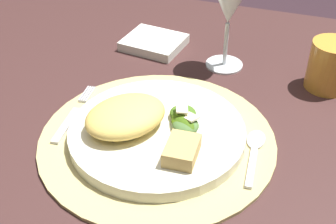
% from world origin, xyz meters
% --- Properties ---
extents(dining_table, '(1.25, 0.88, 0.71)m').
position_xyz_m(dining_table, '(0.00, 0.00, 0.58)').
color(dining_table, '#3C2321').
rests_on(dining_table, ground).
extents(placemat, '(0.36, 0.36, 0.01)m').
position_xyz_m(placemat, '(0.06, -0.11, 0.71)').
color(placemat, tan).
rests_on(placemat, dining_table).
extents(dinner_plate, '(0.27, 0.27, 0.02)m').
position_xyz_m(dinner_plate, '(0.06, -0.11, 0.72)').
color(dinner_plate, '#ECE8CC').
rests_on(dinner_plate, placemat).
extents(pasta_serving, '(0.15, 0.16, 0.04)m').
position_xyz_m(pasta_serving, '(0.02, -0.12, 0.75)').
color(pasta_serving, '#ECC55D').
rests_on(pasta_serving, dinner_plate).
extents(salad_greens, '(0.07, 0.09, 0.03)m').
position_xyz_m(salad_greens, '(0.10, -0.09, 0.74)').
color(salad_greens, '#4C5911').
rests_on(salad_greens, dinner_plate).
extents(bread_piece, '(0.05, 0.06, 0.02)m').
position_xyz_m(bread_piece, '(0.12, -0.16, 0.74)').
color(bread_piece, tan).
rests_on(bread_piece, dinner_plate).
extents(fork, '(0.03, 0.16, 0.00)m').
position_xyz_m(fork, '(-0.09, -0.10, 0.71)').
color(fork, silver).
rests_on(fork, placemat).
extents(spoon, '(0.03, 0.13, 0.01)m').
position_xyz_m(spoon, '(0.21, -0.08, 0.71)').
color(spoon, silver).
rests_on(spoon, placemat).
extents(napkin, '(0.13, 0.11, 0.02)m').
position_xyz_m(napkin, '(-0.05, 0.17, 0.72)').
color(napkin, white).
rests_on(napkin, dining_table).
extents(wine_glass, '(0.08, 0.08, 0.17)m').
position_xyz_m(wine_glass, '(0.11, 0.15, 0.83)').
color(wine_glass, silver).
rests_on(wine_glass, dining_table).
extents(amber_tumbler, '(0.08, 0.08, 0.09)m').
position_xyz_m(amber_tumbler, '(0.30, 0.14, 0.75)').
color(amber_tumbler, gold).
rests_on(amber_tumbler, dining_table).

